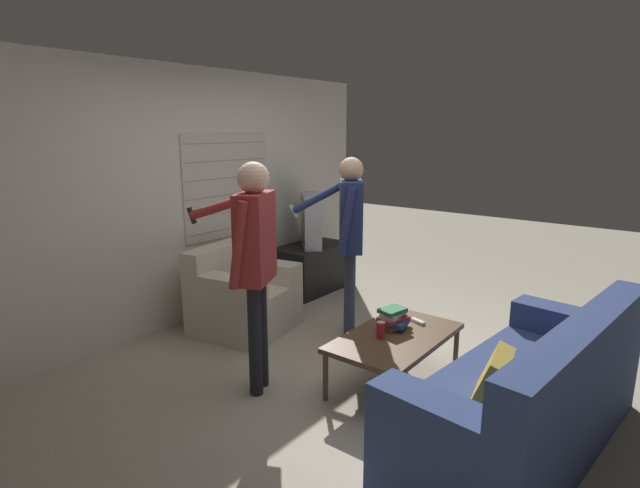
{
  "coord_description": "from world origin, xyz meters",
  "views": [
    {
      "loc": [
        -3.22,
        -2.07,
        1.95
      ],
      "look_at": [
        0.02,
        0.46,
        1.0
      ],
      "focal_mm": 28.0,
      "sensor_mm": 36.0,
      "label": 1
    }
  ],
  "objects_px": {
    "coffee_table": "(395,339)",
    "armchair_beige": "(241,297)",
    "person_left_standing": "(254,250)",
    "couch_blue": "(529,399)",
    "tv": "(311,220)",
    "spare_remote": "(418,321)",
    "person_right_standing": "(349,225)",
    "book_stack": "(394,318)",
    "soda_can": "(381,330)"
  },
  "relations": [
    {
      "from": "person_left_standing",
      "to": "person_right_standing",
      "type": "bearing_deg",
      "value": -24.91
    },
    {
      "from": "person_left_standing",
      "to": "person_right_standing",
      "type": "relative_size",
      "value": 1.01
    },
    {
      "from": "couch_blue",
      "to": "spare_remote",
      "type": "distance_m",
      "value": 1.15
    },
    {
      "from": "person_right_standing",
      "to": "soda_can",
      "type": "height_order",
      "value": "person_right_standing"
    },
    {
      "from": "couch_blue",
      "to": "coffee_table",
      "type": "xyz_separation_m",
      "value": [
        0.2,
        1.04,
        0.04
      ]
    },
    {
      "from": "couch_blue",
      "to": "soda_can",
      "type": "relative_size",
      "value": 16.65
    },
    {
      "from": "spare_remote",
      "to": "person_right_standing",
      "type": "bearing_deg",
      "value": 93.42
    },
    {
      "from": "couch_blue",
      "to": "person_left_standing",
      "type": "bearing_deg",
      "value": 111.86
    },
    {
      "from": "armchair_beige",
      "to": "book_stack",
      "type": "relative_size",
      "value": 3.68
    },
    {
      "from": "coffee_table",
      "to": "person_left_standing",
      "type": "height_order",
      "value": "person_left_standing"
    },
    {
      "from": "armchair_beige",
      "to": "spare_remote",
      "type": "xyz_separation_m",
      "value": [
        0.28,
        -1.78,
        0.09
      ]
    },
    {
      "from": "person_left_standing",
      "to": "person_right_standing",
      "type": "xyz_separation_m",
      "value": [
        1.25,
        0.03,
        -0.01
      ]
    },
    {
      "from": "book_stack",
      "to": "soda_can",
      "type": "bearing_deg",
      "value": -175.77
    },
    {
      "from": "coffee_table",
      "to": "couch_blue",
      "type": "bearing_deg",
      "value": -100.61
    },
    {
      "from": "armchair_beige",
      "to": "couch_blue",
      "type": "bearing_deg",
      "value": 74.59
    },
    {
      "from": "tv",
      "to": "spare_remote",
      "type": "distance_m",
      "value": 2.35
    },
    {
      "from": "person_left_standing",
      "to": "spare_remote",
      "type": "bearing_deg",
      "value": -64.46
    },
    {
      "from": "coffee_table",
      "to": "soda_can",
      "type": "distance_m",
      "value": 0.16
    },
    {
      "from": "armchair_beige",
      "to": "coffee_table",
      "type": "xyz_separation_m",
      "value": [
        -0.05,
        -1.76,
        0.04
      ]
    },
    {
      "from": "couch_blue",
      "to": "person_right_standing",
      "type": "height_order",
      "value": "person_right_standing"
    },
    {
      "from": "book_stack",
      "to": "spare_remote",
      "type": "xyz_separation_m",
      "value": [
        0.21,
        -0.1,
        -0.07
      ]
    },
    {
      "from": "tv",
      "to": "book_stack",
      "type": "bearing_deg",
      "value": 11.34
    },
    {
      "from": "tv",
      "to": "spare_remote",
      "type": "relative_size",
      "value": 4.6
    },
    {
      "from": "couch_blue",
      "to": "coffee_table",
      "type": "height_order",
      "value": "couch_blue"
    },
    {
      "from": "coffee_table",
      "to": "person_left_standing",
      "type": "xyz_separation_m",
      "value": [
        -0.7,
        0.79,
        0.73
      ]
    },
    {
      "from": "person_right_standing",
      "to": "spare_remote",
      "type": "height_order",
      "value": "person_right_standing"
    },
    {
      "from": "coffee_table",
      "to": "book_stack",
      "type": "relative_size",
      "value": 4.06
    },
    {
      "from": "couch_blue",
      "to": "person_left_standing",
      "type": "distance_m",
      "value": 2.05
    },
    {
      "from": "armchair_beige",
      "to": "person_left_standing",
      "type": "distance_m",
      "value": 1.45
    },
    {
      "from": "coffee_table",
      "to": "armchair_beige",
      "type": "bearing_deg",
      "value": 88.44
    },
    {
      "from": "person_right_standing",
      "to": "spare_remote",
      "type": "bearing_deg",
      "value": -141.46
    },
    {
      "from": "couch_blue",
      "to": "soda_can",
      "type": "bearing_deg",
      "value": 92.08
    },
    {
      "from": "armchair_beige",
      "to": "book_stack",
      "type": "distance_m",
      "value": 1.68
    },
    {
      "from": "armchair_beige",
      "to": "spare_remote",
      "type": "height_order",
      "value": "armchair_beige"
    },
    {
      "from": "person_left_standing",
      "to": "soda_can",
      "type": "bearing_deg",
      "value": -77.1
    },
    {
      "from": "coffee_table",
      "to": "tv",
      "type": "relative_size",
      "value": 1.76
    },
    {
      "from": "couch_blue",
      "to": "person_right_standing",
      "type": "xyz_separation_m",
      "value": [
        0.75,
        1.86,
        0.75
      ]
    },
    {
      "from": "book_stack",
      "to": "person_left_standing",
      "type": "bearing_deg",
      "value": 139.19
    },
    {
      "from": "armchair_beige",
      "to": "book_stack",
      "type": "height_order",
      "value": "armchair_beige"
    },
    {
      "from": "armchair_beige",
      "to": "soda_can",
      "type": "bearing_deg",
      "value": 74.15
    },
    {
      "from": "tv",
      "to": "person_left_standing",
      "type": "bearing_deg",
      "value": -14.59
    },
    {
      "from": "couch_blue",
      "to": "book_stack",
      "type": "xyz_separation_m",
      "value": [
        0.31,
        1.12,
        0.16
      ]
    },
    {
      "from": "soda_can",
      "to": "couch_blue",
      "type": "bearing_deg",
      "value": -94.28
    },
    {
      "from": "coffee_table",
      "to": "tv",
      "type": "distance_m",
      "value": 2.51
    },
    {
      "from": "soda_can",
      "to": "person_right_standing",
      "type": "bearing_deg",
      "value": 48.71
    },
    {
      "from": "coffee_table",
      "to": "tv",
      "type": "bearing_deg",
      "value": 54.12
    },
    {
      "from": "tv",
      "to": "soda_can",
      "type": "height_order",
      "value": "tv"
    },
    {
      "from": "person_right_standing",
      "to": "soda_can",
      "type": "relative_size",
      "value": 13.53
    },
    {
      "from": "soda_can",
      "to": "tv",
      "type": "bearing_deg",
      "value": 51.13
    },
    {
      "from": "person_left_standing",
      "to": "person_right_standing",
      "type": "distance_m",
      "value": 1.25
    }
  ]
}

